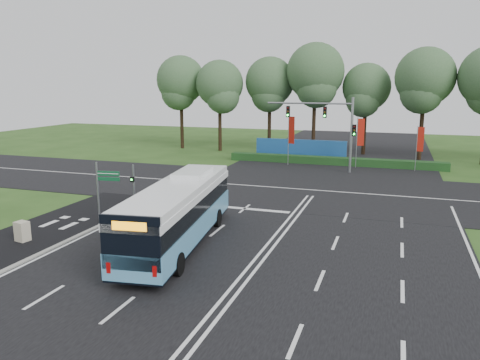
% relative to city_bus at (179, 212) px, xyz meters
% --- Properties ---
extents(ground, '(120.00, 120.00, 0.00)m').
position_rel_city_bus_xyz_m(ground, '(4.30, 2.74, -1.75)').
color(ground, '#274918').
rests_on(ground, ground).
extents(road_main, '(20.00, 120.00, 0.04)m').
position_rel_city_bus_xyz_m(road_main, '(4.30, 2.74, -1.73)').
color(road_main, black).
rests_on(road_main, ground).
extents(road_cross, '(120.00, 14.00, 0.05)m').
position_rel_city_bus_xyz_m(road_cross, '(4.30, 14.74, -1.72)').
color(road_cross, black).
rests_on(road_cross, ground).
extents(bike_path, '(5.00, 18.00, 0.06)m').
position_rel_city_bus_xyz_m(bike_path, '(-8.20, -0.26, -1.72)').
color(bike_path, black).
rests_on(bike_path, ground).
extents(kerb_strip, '(0.25, 18.00, 0.12)m').
position_rel_city_bus_xyz_m(kerb_strip, '(-5.80, -0.26, -1.69)').
color(kerb_strip, gray).
rests_on(kerb_strip, ground).
extents(city_bus, '(4.14, 12.32, 3.47)m').
position_rel_city_bus_xyz_m(city_bus, '(0.00, 0.00, 0.00)').
color(city_bus, '#5396C0').
rests_on(city_bus, ground).
extents(pedestrian_signal, '(0.26, 0.40, 3.01)m').
position_rel_city_bus_xyz_m(pedestrian_signal, '(-5.90, 5.36, -0.10)').
color(pedestrian_signal, gray).
rests_on(pedestrian_signal, ground).
extents(street_sign, '(1.44, 0.29, 3.71)m').
position_rel_city_bus_xyz_m(street_sign, '(-5.87, 1.97, 0.61)').
color(street_sign, gray).
rests_on(street_sign, ground).
extents(utility_cabinet, '(0.75, 0.67, 1.10)m').
position_rel_city_bus_xyz_m(utility_cabinet, '(-8.06, -2.21, -1.20)').
color(utility_cabinet, '#BEB499').
rests_on(utility_cabinet, ground).
extents(banner_flag_left, '(0.70, 0.34, 5.09)m').
position_rel_city_bus_xyz_m(banner_flag_left, '(0.12, 25.44, 1.55)').
color(banner_flag_left, gray).
rests_on(banner_flag_left, ground).
extents(banner_flag_mid, '(0.70, 0.29, 4.98)m').
position_rel_city_bus_xyz_m(banner_flag_mid, '(6.83, 26.27, 1.48)').
color(banner_flag_mid, gray).
rests_on(banner_flag_mid, ground).
extents(banner_flag_right, '(0.64, 0.07, 4.32)m').
position_rel_city_bus_xyz_m(banner_flag_right, '(12.36, 26.17, 1.08)').
color(banner_flag_right, gray).
rests_on(banner_flag_right, ground).
extents(traffic_light_gantry, '(8.41, 0.28, 7.00)m').
position_rel_city_bus_xyz_m(traffic_light_gantry, '(4.51, 23.24, 2.92)').
color(traffic_light_gantry, gray).
rests_on(traffic_light_gantry, ground).
extents(hedge, '(22.00, 1.20, 0.80)m').
position_rel_city_bus_xyz_m(hedge, '(4.30, 27.24, -1.35)').
color(hedge, '#163D19').
rests_on(hedge, ground).
extents(blue_hoarding, '(10.00, 0.30, 2.20)m').
position_rel_city_bus_xyz_m(blue_hoarding, '(0.30, 29.74, -0.65)').
color(blue_hoarding, '#1A4E90').
rests_on(blue_hoarding, ground).
extents(eucalyptus_row, '(53.18, 9.11, 12.94)m').
position_rel_city_bus_xyz_m(eucalyptus_row, '(6.16, 33.97, 6.84)').
color(eucalyptus_row, black).
rests_on(eucalyptus_row, ground).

